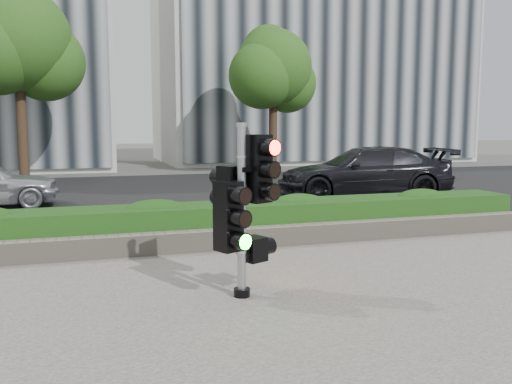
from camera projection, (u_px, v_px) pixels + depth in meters
ground at (266, 280)px, 7.50m from camera, size 120.00×120.00×0.00m
sidewalk at (350, 349)px, 5.13m from camera, size 16.00×11.00×0.03m
road at (165, 194)px, 16.97m from camera, size 60.00×13.00×0.02m
curb at (215, 233)px, 10.48m from camera, size 60.00×0.25×0.12m
stone_wall at (231, 239)px, 9.28m from camera, size 12.00×0.32×0.34m
hedge at (222, 222)px, 9.87m from camera, size 12.00×1.00×0.68m
building_right at (306, 63)px, 33.72m from camera, size 18.00×10.00×12.00m
tree_left at (18, 44)px, 19.34m from camera, size 4.61×4.03×7.34m
tree_right at (273, 71)px, 23.32m from camera, size 4.10×3.58×6.53m
traffic_signal at (242, 201)px, 6.58m from camera, size 0.77×0.70×2.13m
car_dark at (364, 172)px, 16.03m from camera, size 5.41×2.94×1.49m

